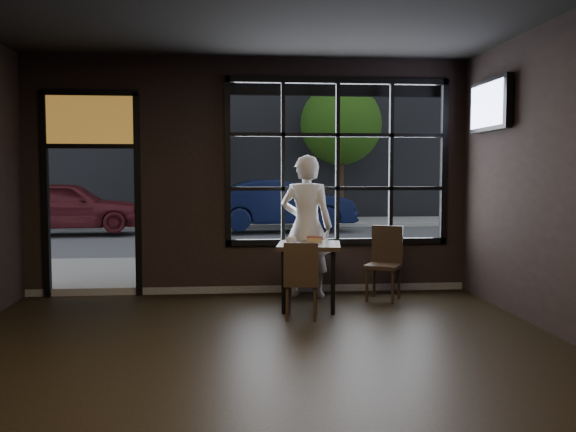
{
  "coord_description": "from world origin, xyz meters",
  "views": [
    {
      "loc": [
        -0.23,
        -4.79,
        1.64
      ],
      "look_at": [
        0.4,
        2.2,
        1.15
      ],
      "focal_mm": 38.0,
      "sensor_mm": 36.0,
      "label": 1
    }
  ],
  "objects": [
    {
      "name": "tv",
      "position": [
        2.93,
        2.53,
        2.48
      ],
      "size": [
        0.12,
        1.08,
        0.63
      ],
      "primitive_type": "cube",
      "color": "black",
      "rests_on": "wall_right"
    },
    {
      "name": "hotdog",
      "position": [
        0.77,
        2.64,
        0.83
      ],
      "size": [
        0.22,
        0.15,
        0.06
      ],
      "primitive_type": null,
      "rotation": [
        0.0,
        0.0,
        -0.39
      ],
      "color": "tan",
      "rests_on": "cafe_table"
    },
    {
      "name": "tree_left",
      "position": [
        -1.53,
        15.34,
        2.53
      ],
      "size": [
        2.1,
        2.1,
        3.59
      ],
      "color": "#332114",
      "rests_on": "street_asphalt"
    },
    {
      "name": "cafe_table",
      "position": [
        0.68,
        2.46,
        0.4
      ],
      "size": [
        0.85,
        0.85,
        0.8
      ],
      "primitive_type": "cube",
      "rotation": [
        0.0,
        0.0,
        -0.16
      ],
      "color": "black",
      "rests_on": "floor"
    },
    {
      "name": "cup",
      "position": [
        0.44,
        2.29,
        0.84
      ],
      "size": [
        0.13,
        0.13,
        0.1
      ],
      "primitive_type": "imported",
      "rotation": [
        0.0,
        0.0,
        -0.03
      ],
      "color": "silver",
      "rests_on": "cafe_table"
    },
    {
      "name": "maroon_car",
      "position": [
        -4.63,
        11.79,
        0.78
      ],
      "size": [
        4.11,
        1.94,
        1.36
      ],
      "primitive_type": "imported",
      "rotation": [
        0.0,
        0.0,
        1.66
      ],
      "color": "maroon",
      "rests_on": "street_asphalt"
    },
    {
      "name": "floor",
      "position": [
        0.0,
        0.0,
        -0.01
      ],
      "size": [
        6.0,
        7.0,
        0.02
      ],
      "primitive_type": "cube",
      "color": "black",
      "rests_on": "ground"
    },
    {
      "name": "tree_right",
      "position": [
        3.38,
        15.5,
        3.28
      ],
      "size": [
        2.73,
        2.73,
        4.65
      ],
      "color": "#332114",
      "rests_on": "street_asphalt"
    },
    {
      "name": "stained_transom",
      "position": [
        -2.1,
        3.5,
        2.35
      ],
      "size": [
        1.2,
        0.06,
        0.7
      ],
      "primitive_type": "cube",
      "color": "orange",
      "rests_on": "ground"
    },
    {
      "name": "chair_window",
      "position": [
        1.7,
        2.88,
        0.48
      ],
      "size": [
        0.56,
        0.56,
        0.96
      ],
      "primitive_type": "cube",
      "rotation": [
        0.0,
        0.0,
        -0.51
      ],
      "color": "black",
      "rests_on": "floor"
    },
    {
      "name": "navy_car",
      "position": [
        1.08,
        12.15,
        0.78
      ],
      "size": [
        4.31,
        2.0,
        1.37
      ],
      "primitive_type": "imported",
      "rotation": [
        0.0,
        0.0,
        1.71
      ],
      "color": "black",
      "rests_on": "street_asphalt"
    },
    {
      "name": "street_asphalt",
      "position": [
        0.0,
        24.0,
        -0.02
      ],
      "size": [
        60.0,
        41.0,
        0.04
      ],
      "primitive_type": "cube",
      "color": "#545456",
      "rests_on": "ground"
    },
    {
      "name": "window_frame",
      "position": [
        1.2,
        3.5,
        1.8
      ],
      "size": [
        3.06,
        0.12,
        2.28
      ],
      "primitive_type": "cube",
      "color": "black",
      "rests_on": "ground"
    },
    {
      "name": "building_across",
      "position": [
        0.0,
        23.0,
        7.5
      ],
      "size": [
        28.0,
        12.0,
        15.0
      ],
      "primitive_type": "cube",
      "color": "#5B5956",
      "rests_on": "ground"
    },
    {
      "name": "man",
      "position": [
        0.74,
        3.21,
        0.94
      ],
      "size": [
        0.79,
        0.63,
        1.89
      ],
      "primitive_type": "imported",
      "rotation": [
        0.0,
        0.0,
        2.85
      ],
      "color": "silver",
      "rests_on": "floor"
    },
    {
      "name": "chair_near",
      "position": [
        0.54,
        1.99,
        0.44
      ],
      "size": [
        0.44,
        0.44,
        0.88
      ],
      "primitive_type": "cube",
      "rotation": [
        0.0,
        0.0,
        2.97
      ],
      "color": "black",
      "rests_on": "floor"
    }
  ]
}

